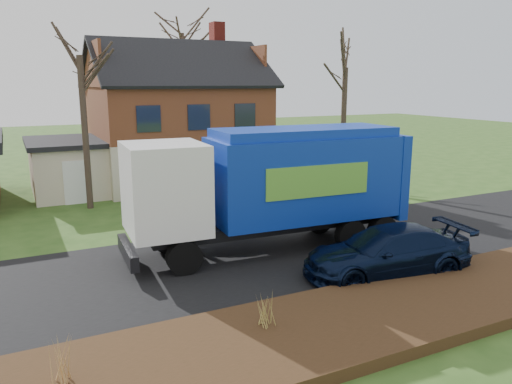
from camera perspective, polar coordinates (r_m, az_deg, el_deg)
name	(u,v)px	position (r m, az deg, el deg)	size (l,w,h in m)	color
ground	(251,260)	(16.66, -0.58, -7.72)	(120.00, 120.00, 0.00)	#2C4E1A
road	(251,259)	(16.66, -0.58, -7.69)	(80.00, 7.00, 0.02)	black
mulch_verge	(348,323)	(12.43, 10.46, -14.50)	(80.00, 3.50, 0.30)	#312110
main_house	(168,113)	(29.25, -9.98, 8.88)	(12.95, 8.95, 9.26)	beige
garbage_truck	(277,181)	(17.09, 2.36, 1.26)	(9.99, 3.21, 4.22)	black
silver_sedan	(203,211)	(19.73, -6.13, -2.12)	(1.71, 4.91, 1.62)	#B2B6BB
navy_wagon	(387,252)	(15.60, 14.71, -6.65)	(2.10, 5.16, 1.50)	black
tree_front_west	(78,31)	(23.96, -19.72, 16.94)	(3.23, 3.23, 9.61)	#3A2D23
tree_front_east	(346,47)	(28.21, 10.28, 15.98)	(3.36, 3.36, 9.33)	#3D3024
tree_back	(181,16)	(38.73, -8.55, 19.32)	(3.97, 3.97, 12.58)	#402F26
grass_clump_west	(62,361)	(10.25, -21.33, -17.59)	(0.34, 0.28, 0.91)	#B1854E
grass_clump_mid	(264,308)	(11.61, 0.95, -13.16)	(0.30, 0.25, 0.85)	#A08E46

